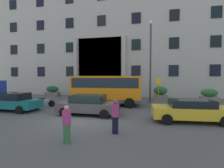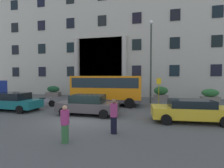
{
  "view_description": "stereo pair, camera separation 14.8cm",
  "coord_description": "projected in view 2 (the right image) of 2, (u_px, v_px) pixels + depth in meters",
  "views": [
    {
      "loc": [
        4.24,
        -10.3,
        2.74
      ],
      "look_at": [
        1.0,
        4.33,
        2.12
      ],
      "focal_mm": 26.92,
      "sensor_mm": 36.0,
      "label": 1
    },
    {
      "loc": [
        4.39,
        -10.27,
        2.74
      ],
      "look_at": [
        1.0,
        4.33,
        2.12
      ],
      "focal_mm": 26.92,
      "sensor_mm": 36.0,
      "label": 2
    }
  ],
  "objects": [
    {
      "name": "hedge_planter_east",
      "position": [
        77.0,
        92.0,
        22.69
      ],
      "size": [
        1.62,
        0.92,
        1.51
      ],
      "color": "#656B5A",
      "rests_on": "ground_plane"
    },
    {
      "name": "hedge_planter_entrance_left",
      "position": [
        53.0,
        91.0,
        23.7
      ],
      "size": [
        1.97,
        0.89,
        1.49
      ],
      "color": "slate",
      "rests_on": "ground_plane"
    },
    {
      "name": "motorcycle_near_kerb",
      "position": [
        101.0,
        105.0,
        13.96
      ],
      "size": [
        1.92,
        0.55,
        0.89
      ],
      "rotation": [
        0.0,
        0.0,
        0.12
      ],
      "color": "black",
      "rests_on": "ground_plane"
    },
    {
      "name": "parked_sedan_second",
      "position": [
        88.0,
        104.0,
        12.24
      ],
      "size": [
        4.34,
        2.1,
        1.45
      ],
      "rotation": [
        0.0,
        0.0,
        -0.01
      ],
      "color": "#4B4647",
      "rests_on": "ground_plane"
    },
    {
      "name": "bus_stop_sign",
      "position": [
        159.0,
        88.0,
        17.21
      ],
      "size": [
        0.44,
        0.08,
        2.62
      ],
      "color": "#959314",
      "rests_on": "ground_plane"
    },
    {
      "name": "office_building_facade",
      "position": [
        124.0,
        44.0,
        27.77
      ],
      "size": [
        42.99,
        9.6,
        16.29
      ],
      "color": "#ACAB9C",
      "rests_on": "ground_plane"
    },
    {
      "name": "scooter_by_planter",
      "position": [
        44.0,
        102.0,
        15.45
      ],
      "size": [
        1.98,
        0.68,
        0.89
      ],
      "rotation": [
        0.0,
        0.0,
        0.22
      ],
      "color": "black",
      "rests_on": "ground_plane"
    },
    {
      "name": "hedge_planter_entrance_right",
      "position": [
        161.0,
        93.0,
        20.1
      ],
      "size": [
        1.71,
        0.95,
        1.61
      ],
      "color": "slate",
      "rests_on": "ground_plane"
    },
    {
      "name": "orange_minibus",
      "position": [
        107.0,
        88.0,
        16.33
      ],
      "size": [
        6.7,
        2.85,
        2.84
      ],
      "rotation": [
        0.0,
        0.0,
        0.03
      ],
      "color": "orange",
      "rests_on": "ground_plane"
    },
    {
      "name": "lamppost_plaza_centre",
      "position": [
        151.0,
        56.0,
        17.53
      ],
      "size": [
        0.4,
        0.4,
        8.62
      ],
      "color": "#323E35",
      "rests_on": "ground_plane"
    },
    {
      "name": "ground_plane",
      "position": [
        83.0,
        119.0,
        11.1
      ],
      "size": [
        80.0,
        64.0,
        0.12
      ],
      "primitive_type": "cube",
      "color": "#4B4E4D"
    },
    {
      "name": "pedestrian_woman_with_bag",
      "position": [
        65.0,
        124.0,
        6.98
      ],
      "size": [
        0.36,
        0.36,
        1.58
      ],
      "rotation": [
        0.0,
        0.0,
        2.69
      ],
      "color": "#326538",
      "rests_on": "ground_plane"
    },
    {
      "name": "parked_coupe_end",
      "position": [
        13.0,
        101.0,
        13.76
      ],
      "size": [
        4.64,
        2.12,
        1.46
      ],
      "rotation": [
        0.0,
        0.0,
        -0.03
      ],
      "color": "#166669",
      "rests_on": "ground_plane"
    },
    {
      "name": "parked_sedan_far",
      "position": [
        190.0,
        110.0,
        10.2
      ],
      "size": [
        4.7,
        2.24,
        1.37
      ],
      "rotation": [
        0.0,
        0.0,
        0.07
      ],
      "color": "gold",
      "rests_on": "ground_plane"
    },
    {
      "name": "pedestrian_child_trailing",
      "position": [
        114.0,
        116.0,
        8.12
      ],
      "size": [
        0.36,
        0.36,
        1.68
      ],
      "rotation": [
        0.0,
        0.0,
        2.61
      ],
      "color": "black",
      "rests_on": "ground_plane"
    },
    {
      "name": "hedge_planter_far_west",
      "position": [
        210.0,
        96.0,
        18.51
      ],
      "size": [
        1.86,
        0.86,
        1.44
      ],
      "color": "slate",
      "rests_on": "ground_plane"
    },
    {
      "name": "motorcycle_far_end",
      "position": [
        174.0,
        107.0,
        12.59
      ],
      "size": [
        1.96,
        0.76,
        0.89
      ],
      "rotation": [
        0.0,
        0.0,
        0.27
      ],
      "color": "black",
      "rests_on": "ground_plane"
    },
    {
      "name": "hedge_planter_west",
      "position": [
        115.0,
        93.0,
        21.38
      ],
      "size": [
        1.63,
        0.82,
        1.43
      ],
      "color": "slate",
      "rests_on": "ground_plane"
    }
  ]
}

